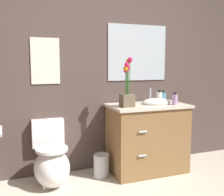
# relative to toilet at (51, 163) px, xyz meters

# --- Properties ---
(wall_back) EXTENTS (4.03, 0.05, 2.50)m
(wall_back) POSITION_rel_toilet_xyz_m (0.90, 0.30, 1.01)
(wall_back) COLOR #4C3D38
(wall_back) RESTS_ON ground_plane
(toilet) EXTENTS (0.38, 0.59, 0.69)m
(toilet) POSITION_rel_toilet_xyz_m (0.00, 0.00, 0.00)
(toilet) COLOR white
(toilet) RESTS_ON ground_plane
(vanity_cabinet) EXTENTS (0.94, 0.56, 1.01)m
(vanity_cabinet) POSITION_rel_toilet_xyz_m (1.15, -0.03, 0.18)
(vanity_cabinet) COLOR brown
(vanity_cabinet) RESTS_ON ground_plane
(flower_vase) EXTENTS (0.14, 0.14, 0.56)m
(flower_vase) POSITION_rel_toilet_xyz_m (0.85, -0.11, 0.77)
(flower_vase) COLOR brown
(flower_vase) RESTS_ON vanity_cabinet
(soap_bottle) EXTENTS (0.07, 0.07, 0.15)m
(soap_bottle) POSITION_rel_toilet_xyz_m (1.41, 0.04, 0.65)
(soap_bottle) COLOR teal
(soap_bottle) RESTS_ON vanity_cabinet
(lotion_bottle) EXTENTS (0.07, 0.07, 0.15)m
(lotion_bottle) POSITION_rel_toilet_xyz_m (1.44, -0.16, 0.65)
(lotion_bottle) COLOR #B28CBF
(lotion_bottle) RESTS_ON vanity_cabinet
(hand_wash_bottle) EXTENTS (0.07, 0.07, 0.17)m
(hand_wash_bottle) POSITION_rel_toilet_xyz_m (1.31, -0.02, 0.66)
(hand_wash_bottle) COLOR white
(hand_wash_bottle) RESTS_ON vanity_cabinet
(trash_bin) EXTENTS (0.18, 0.18, 0.27)m
(trash_bin) POSITION_rel_toilet_xyz_m (0.57, -0.01, -0.11)
(trash_bin) COLOR #B7B7BC
(trash_bin) RESTS_ON ground_plane
(wall_poster) EXTENTS (0.32, 0.01, 0.52)m
(wall_poster) POSITION_rel_toilet_xyz_m (0.00, 0.27, 1.10)
(wall_poster) COLOR silver
(wall_mirror) EXTENTS (0.80, 0.01, 0.70)m
(wall_mirror) POSITION_rel_toilet_xyz_m (1.15, 0.27, 1.21)
(wall_mirror) COLOR #B2BCC6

